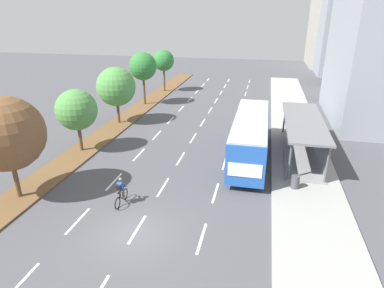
% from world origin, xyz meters
% --- Properties ---
extents(ground_plane, '(140.00, 140.00, 0.00)m').
position_xyz_m(ground_plane, '(0.00, 0.00, 0.00)').
color(ground_plane, '#4C4C51').
extents(median_strip, '(2.60, 52.00, 0.12)m').
position_xyz_m(median_strip, '(-8.30, 20.00, 0.06)').
color(median_strip, brown).
rests_on(median_strip, ground).
extents(sidewalk_right, '(4.50, 52.00, 0.15)m').
position_xyz_m(sidewalk_right, '(9.25, 20.00, 0.07)').
color(sidewalk_right, '#9E9E99').
rests_on(sidewalk_right, ground).
extents(lane_divider_left, '(0.14, 49.25, 0.01)m').
position_xyz_m(lane_divider_left, '(-3.50, 19.13, 0.00)').
color(lane_divider_left, white).
rests_on(lane_divider_left, ground).
extents(lane_divider_center, '(0.14, 49.25, 0.01)m').
position_xyz_m(lane_divider_center, '(0.00, 19.13, 0.00)').
color(lane_divider_center, white).
rests_on(lane_divider_center, ground).
extents(lane_divider_right, '(0.14, 49.25, 0.01)m').
position_xyz_m(lane_divider_right, '(3.50, 19.13, 0.00)').
color(lane_divider_right, white).
rests_on(lane_divider_right, ground).
extents(bus_shelter, '(2.90, 10.50, 2.86)m').
position_xyz_m(bus_shelter, '(9.53, 12.46, 1.87)').
color(bus_shelter, gray).
rests_on(bus_shelter, sidewalk_right).
extents(bus, '(2.54, 11.29, 3.37)m').
position_xyz_m(bus, '(5.25, 11.02, 2.07)').
color(bus, '#2356B2').
rests_on(bus, ground).
extents(cyclist, '(0.46, 1.82, 1.71)m').
position_xyz_m(cyclist, '(-1.84, 2.61, 0.79)').
color(cyclist, black).
rests_on(cyclist, ground).
extents(median_tree_nearest, '(4.40, 4.40, 6.32)m').
position_xyz_m(median_tree_nearest, '(-8.32, 1.89, 4.24)').
color(median_tree_nearest, brown).
rests_on(median_tree_nearest, median_strip).
extents(median_tree_second, '(3.27, 3.27, 5.08)m').
position_xyz_m(median_tree_second, '(-8.37, 9.42, 3.56)').
color(median_tree_second, brown).
rests_on(median_tree_second, median_strip).
extents(median_tree_third, '(3.88, 3.88, 5.67)m').
position_xyz_m(median_tree_third, '(-8.42, 16.96, 3.84)').
color(median_tree_third, brown).
rests_on(median_tree_third, median_strip).
extents(median_tree_fourth, '(3.29, 3.29, 6.26)m').
position_xyz_m(median_tree_fourth, '(-8.34, 24.49, 4.72)').
color(median_tree_fourth, brown).
rests_on(median_tree_fourth, median_strip).
extents(median_tree_fifth, '(2.91, 2.91, 5.77)m').
position_xyz_m(median_tree_fifth, '(-8.08, 32.02, 4.40)').
color(median_tree_fifth, brown).
rests_on(median_tree_fifth, median_strip).
extents(trash_bin, '(0.52, 0.52, 0.85)m').
position_xyz_m(trash_bin, '(8.45, 6.61, 0.57)').
color(trash_bin, '#4C4C51').
rests_on(trash_bin, sidewalk_right).
extents(building_far_right, '(9.20, 12.68, 17.62)m').
position_xyz_m(building_far_right, '(19.64, 54.67, 8.81)').
color(building_far_right, '#8E939E').
rests_on(building_far_right, ground).
extents(building_tall_right, '(6.12, 13.36, 24.04)m').
position_xyz_m(building_tall_right, '(17.65, 63.54, 12.02)').
color(building_tall_right, '#A39E93').
rests_on(building_tall_right, ground).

